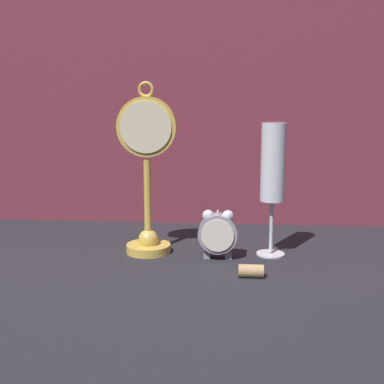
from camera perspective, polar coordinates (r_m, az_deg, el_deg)
The scene contains 6 objects.
ground_plane at distance 0.96m, azimuth -0.39°, elevation -8.06°, with size 4.00×4.00×0.00m, color #232328.
fabric_backdrop_drape at distance 1.23m, azimuth 0.96°, elevation 13.26°, with size 1.73×0.01×0.72m, color brown.
pocket_watch_on_stand at distance 1.01m, azimuth -4.79°, elevation 1.67°, with size 0.11×0.09×0.33m.
alarm_clock_twin_bell at distance 0.99m, azimuth 2.77°, elevation -4.28°, with size 0.07×0.03×0.09m.
champagne_flute at distance 1.00m, azimuth 8.63°, elevation 2.27°, with size 0.05×0.05×0.25m.
wine_cork at distance 0.91m, azimuth 6.32°, elevation -8.37°, with size 0.02×0.02×0.04m, color tan.
Camera 1 is at (0.08, -0.90, 0.31)m, focal length 50.00 mm.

